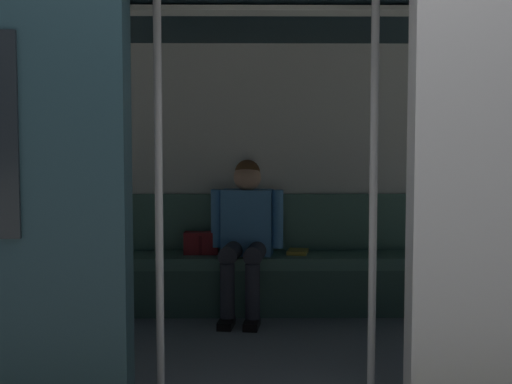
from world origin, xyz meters
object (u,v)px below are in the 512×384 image
person_seated (246,227)px  grab_pole_far (373,197)px  bench_seat (260,269)px  book (298,252)px  handbag (201,243)px  train_car (249,109)px  grab_pole_door (159,197)px

person_seated → grab_pole_far: grab_pole_far is taller
person_seated → grab_pole_far: size_ratio=0.57×
bench_seat → person_seated: bearing=26.2°
book → handbag: bearing=11.4°
train_car → grab_pole_door: (0.40, 0.88, -0.45)m
person_seated → book: bearing=-162.0°
handbag → grab_pole_far: 2.27m
person_seated → book: size_ratio=5.34×
train_car → bench_seat: (-0.08, -1.06, -1.14)m
bench_seat → grab_pole_far: size_ratio=1.28×
train_car → book: size_ratio=29.09×
train_car → person_seated: size_ratio=5.45×
handbag → grab_pole_far: size_ratio=0.13×
handbag → book: size_ratio=1.18×
book → grab_pole_far: 2.11m
person_seated → handbag: bearing=-19.5°
bench_seat → person_seated: size_ratio=2.25×
handbag → book: 0.75m
bench_seat → grab_pole_far: bearing=103.8°
handbag → book: bearing=-179.4°
train_car → grab_pole_far: (-0.55, 0.88, -0.45)m
bench_seat → handbag: handbag is taller
handbag → grab_pole_door: grab_pole_door is taller
handbag → grab_pole_far: bearing=114.8°
person_seated → handbag: 0.39m
book → person_seated: bearing=28.8°
bench_seat → person_seated: 0.35m
handbag → grab_pole_door: (0.02, 2.02, 0.50)m
grab_pole_far → handbag: bearing=-65.2°
book → grab_pole_door: 2.24m
train_car → handbag: train_car is taller
train_car → grab_pole_door: 1.07m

